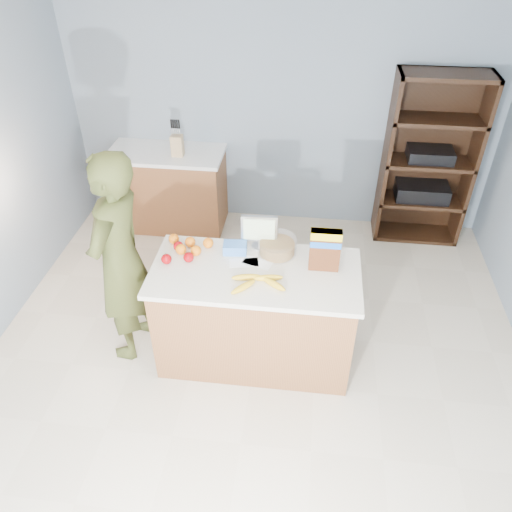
# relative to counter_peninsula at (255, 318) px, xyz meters

# --- Properties ---
(floor) EXTENTS (4.50, 5.00, 0.02)m
(floor) POSITION_rel_counter_peninsula_xyz_m (0.00, -0.30, -0.42)
(floor) COLOR beige
(floor) RESTS_ON ground
(walls) EXTENTS (4.52, 5.02, 2.51)m
(walls) POSITION_rel_counter_peninsula_xyz_m (0.00, -0.30, 1.24)
(walls) COLOR gray
(walls) RESTS_ON ground
(counter_peninsula) EXTENTS (1.56, 0.76, 0.90)m
(counter_peninsula) POSITION_rel_counter_peninsula_xyz_m (0.00, 0.00, 0.00)
(counter_peninsula) COLOR brown
(counter_peninsula) RESTS_ON ground
(back_cabinet) EXTENTS (1.24, 0.62, 0.90)m
(back_cabinet) POSITION_rel_counter_peninsula_xyz_m (-1.20, 1.90, 0.04)
(back_cabinet) COLOR brown
(back_cabinet) RESTS_ON ground
(shelving_unit) EXTENTS (0.90, 0.40, 1.80)m
(shelving_unit) POSITION_rel_counter_peninsula_xyz_m (1.55, 2.05, 0.45)
(shelving_unit) COLOR black
(shelving_unit) RESTS_ON ground
(person) EXTENTS (0.52, 0.71, 1.79)m
(person) POSITION_rel_counter_peninsula_xyz_m (-1.03, 0.00, 0.48)
(person) COLOR #393E1A
(person) RESTS_ON ground
(knife_block) EXTENTS (0.12, 0.10, 0.31)m
(knife_block) POSITION_rel_counter_peninsula_xyz_m (-1.04, 1.83, 0.60)
(knife_block) COLOR tan
(knife_block) RESTS_ON back_cabinet
(envelopes) EXTENTS (0.34, 0.18, 0.00)m
(envelopes) POSITION_rel_counter_peninsula_xyz_m (-0.05, 0.09, 0.49)
(envelopes) COLOR white
(envelopes) RESTS_ON counter_peninsula
(bananas) EXTENTS (0.42, 0.26, 0.05)m
(bananas) POSITION_rel_counter_peninsula_xyz_m (0.04, -0.15, 0.51)
(bananas) COLOR yellow
(bananas) RESTS_ON counter_peninsula
(apples) EXTENTS (0.24, 0.25, 0.08)m
(apples) POSITION_rel_counter_peninsula_xyz_m (-0.60, 0.08, 0.52)
(apples) COLOR #920409
(apples) RESTS_ON counter_peninsula
(oranges) EXTENTS (0.36, 0.22, 0.08)m
(oranges) POSITION_rel_counter_peninsula_xyz_m (-0.54, 0.21, 0.53)
(oranges) COLOR orange
(oranges) RESTS_ON counter_peninsula
(blue_carton) EXTENTS (0.19, 0.14, 0.08)m
(blue_carton) POSITION_rel_counter_peninsula_xyz_m (-0.18, 0.21, 0.52)
(blue_carton) COLOR blue
(blue_carton) RESTS_ON counter_peninsula
(salad_bowl) EXTENTS (0.30, 0.30, 0.13)m
(salad_bowl) POSITION_rel_counter_peninsula_xyz_m (0.14, 0.24, 0.54)
(salad_bowl) COLOR #267219
(salad_bowl) RESTS_ON counter_peninsula
(tv) EXTENTS (0.28, 0.12, 0.28)m
(tv) POSITION_rel_counter_peninsula_xyz_m (-0.01, 0.31, 0.64)
(tv) COLOR silver
(tv) RESTS_ON counter_peninsula
(cereal_box) EXTENTS (0.22, 0.08, 0.33)m
(cereal_box) POSITION_rel_counter_peninsula_xyz_m (0.50, 0.09, 0.68)
(cereal_box) COLOR #592B14
(cereal_box) RESTS_ON counter_peninsula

